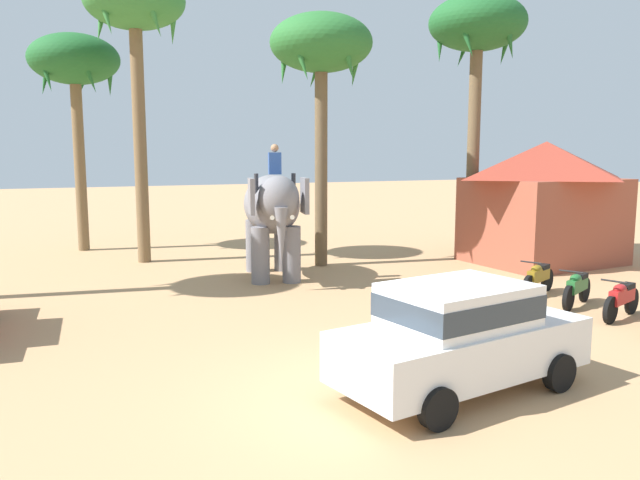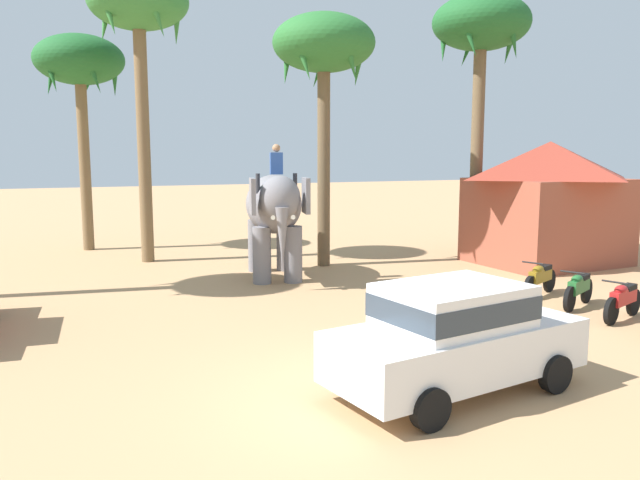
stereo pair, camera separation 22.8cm
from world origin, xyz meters
name	(u,v)px [view 1 (the left image)]	position (x,y,z in m)	size (l,w,h in m)	color
ground_plane	(376,390)	(0.00, 0.00, 0.00)	(120.00, 120.00, 0.00)	tan
car_sedan_foreground	(460,333)	(1.17, -0.52, 0.93)	(4.34, 2.41, 1.70)	white
elephant_with_mahout	(273,210)	(1.28, 8.93, 1.99)	(2.23, 4.00, 3.88)	slate
motorcycle_fourth_in_row	(622,298)	(7.00, 1.68, 0.46)	(1.71, 0.83, 0.94)	black
motorcycle_far_in_row	(577,287)	(6.95, 2.94, 0.46)	(1.63, 0.96, 0.94)	black
motorcycle_end_of_row	(538,277)	(6.93, 4.25, 0.46)	(1.66, 0.92, 0.94)	black
palm_tree_near_hut	(477,32)	(8.61, 9.53, 7.58)	(3.20, 3.20, 8.76)	brown
palm_tree_left_of_road	(135,11)	(-1.86, 13.19, 8.10)	(3.20, 3.20, 9.33)	brown
palm_tree_far_back	(75,65)	(-3.63, 16.64, 6.75)	(3.20, 3.20, 7.87)	brown
palm_tree_leaning_seaward	(321,50)	(3.37, 10.31, 6.79)	(3.20, 3.20, 7.91)	brown
roadside_hut	(544,199)	(10.38, 8.01, 2.12)	(5.33, 4.60, 4.00)	#994C38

